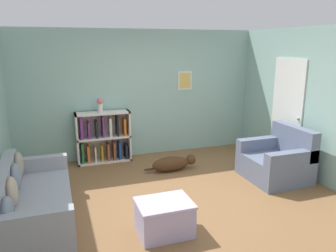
{
  "coord_description": "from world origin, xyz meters",
  "views": [
    {
      "loc": [
        -1.63,
        -4.31,
        2.29
      ],
      "look_at": [
        0.0,
        0.4,
        1.05
      ],
      "focal_mm": 35.0,
      "sensor_mm": 36.0,
      "label": 1
    }
  ],
  "objects": [
    {
      "name": "vase",
      "position": [
        -0.83,
        2.01,
        1.17
      ],
      "size": [
        0.12,
        0.12,
        0.28
      ],
      "color": "silver",
      "rests_on": "bookshelf"
    },
    {
      "name": "ground_plane",
      "position": [
        0.0,
        0.0,
        0.0
      ],
      "size": [
        14.0,
        14.0,
        0.0
      ],
      "primitive_type": "plane",
      "color": "brown"
    },
    {
      "name": "coffee_table",
      "position": [
        -0.48,
        -0.85,
        0.23
      ],
      "size": [
        0.67,
        0.52,
        0.43
      ],
      "color": "#ADA3CC",
      "rests_on": "ground_plane"
    },
    {
      "name": "dog",
      "position": [
        0.33,
        1.08,
        0.14
      ],
      "size": [
        1.01,
        0.25,
        0.28
      ],
      "color": "#472D19",
      "rests_on": "ground_plane"
    },
    {
      "name": "recliner_chair",
      "position": [
        1.94,
        0.16,
        0.32
      ],
      "size": [
        0.94,
        1.03,
        0.92
      ],
      "color": "slate",
      "rests_on": "ground_plane"
    },
    {
      "name": "wall_right",
      "position": [
        2.55,
        0.02,
        1.29
      ],
      "size": [
        0.16,
        5.0,
        2.6
      ],
      "color": "#93BCB2",
      "rests_on": "ground_plane"
    },
    {
      "name": "wall_back",
      "position": [
        0.0,
        2.25,
        1.3
      ],
      "size": [
        5.6,
        0.13,
        2.6
      ],
      "color": "#93BCB2",
      "rests_on": "ground_plane"
    },
    {
      "name": "couch",
      "position": [
        -2.04,
        -0.07,
        0.3
      ],
      "size": [
        0.88,
        1.97,
        0.79
      ],
      "color": "#9399A3",
      "rests_on": "ground_plane"
    },
    {
      "name": "bookshelf",
      "position": [
        -0.8,
        2.03,
        0.48
      ],
      "size": [
        1.05,
        0.33,
        1.02
      ],
      "color": "silver",
      "rests_on": "ground_plane"
    }
  ]
}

